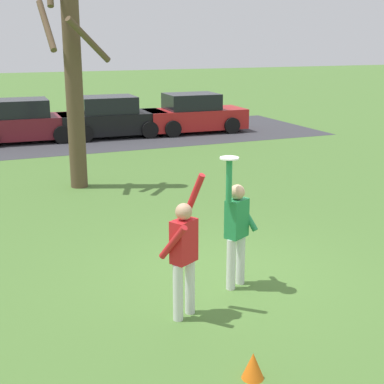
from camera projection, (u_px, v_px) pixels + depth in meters
The scene contains 10 objects.
ground_plane at pixel (226, 276), 9.19m from camera, with size 120.00×120.00×0.00m, color #4C7533.
person_catcher at pixel (237, 227), 8.55m from camera, with size 0.58×0.52×2.08m.
person_defender at pixel (184, 251), 7.60m from camera, with size 0.65×0.61×2.04m.
frisbee_disc at pixel (229, 158), 8.09m from camera, with size 0.28×0.28×0.02m, color white.
parked_car_maroon at pixel (23, 122), 20.98m from camera, with size 4.17×2.17×1.59m.
parked_car_black at pixel (111, 118), 22.05m from camera, with size 4.17×2.17×1.59m.
parked_car_red at pixel (194, 114), 23.15m from camera, with size 4.17×2.17×1.59m.
parking_strip at pixel (113, 136), 22.37m from camera, with size 16.82×6.40×0.01m, color #38383D.
bare_tree_tall at pixel (72, 67), 13.89m from camera, with size 1.63×1.54×6.17m.
field_cone_orange at pixel (253, 366), 6.38m from camera, with size 0.26×0.26×0.32m, color orange.
Camera 1 is at (-3.81, -7.61, 3.76)m, focal length 52.43 mm.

